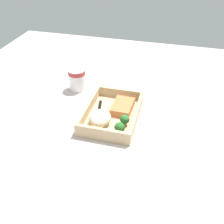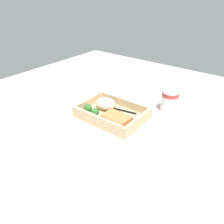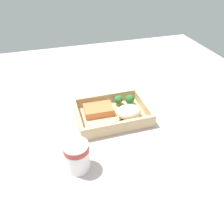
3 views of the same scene
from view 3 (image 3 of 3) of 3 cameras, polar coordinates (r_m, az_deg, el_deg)
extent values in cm
cube|color=beige|center=(86.55, 0.00, -1.94)|extent=(160.00, 160.00, 2.00)
cube|color=tan|center=(85.54, 0.00, -1.11)|extent=(27.55, 19.81, 1.20)
cube|color=tan|center=(77.12, 1.98, -3.79)|extent=(27.55, 1.20, 3.91)
cube|color=tan|center=(91.24, -1.67, 3.65)|extent=(27.55, 1.20, 3.91)
cube|color=tan|center=(81.98, -8.86, -1.36)|extent=(1.20, 17.41, 3.91)
cube|color=tan|center=(87.90, 8.26, 1.73)|extent=(1.20, 17.41, 3.91)
cube|color=#DF7744|center=(85.78, -3.56, 0.60)|extent=(11.44, 7.95, 2.75)
ellipsoid|color=beige|center=(83.04, 4.43, 0.02)|extent=(9.29, 7.89, 4.82)
cylinder|color=#799C54|center=(91.07, 4.59, 2.47)|extent=(1.41, 1.41, 1.31)
sphere|color=#2A6828|center=(90.12, 4.64, 3.34)|extent=(3.72, 3.72, 3.72)
cylinder|color=#81975A|center=(90.25, 1.64, 2.32)|extent=(1.33, 1.33, 1.57)
sphere|color=#306B30|center=(89.25, 1.66, 3.24)|extent=(3.51, 3.51, 3.51)
cube|color=black|center=(80.43, -0.12, -3.33)|extent=(12.37, 3.52, 0.44)
cube|color=black|center=(83.53, 4.68, -1.65)|extent=(3.77, 2.83, 0.44)
cylinder|color=white|center=(65.95, -9.07, -11.41)|extent=(7.28, 7.28, 9.71)
cylinder|color=#B23833|center=(63.31, -9.39, -9.28)|extent=(7.50, 7.50, 1.75)
cube|color=white|center=(89.86, -18.73, -1.67)|extent=(10.96, 13.26, 0.24)
camera|label=1|loc=(1.28, 40.14, 34.25)|focal=42.00mm
camera|label=2|loc=(1.31, -35.04, 30.08)|focal=35.00mm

